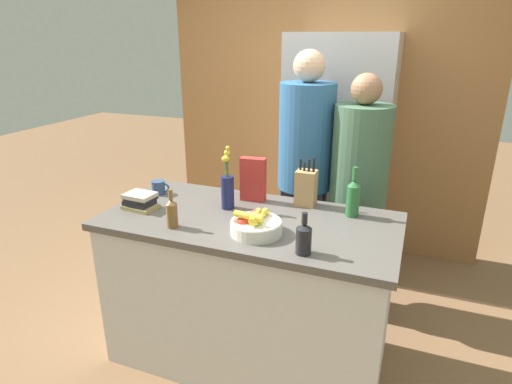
# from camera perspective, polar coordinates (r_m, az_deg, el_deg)

# --- Properties ---
(ground_plane) EXTENTS (14.00, 14.00, 0.00)m
(ground_plane) POSITION_cam_1_polar(r_m,az_deg,el_deg) (2.88, -0.77, -20.58)
(ground_plane) COLOR brown
(kitchen_island) EXTENTS (1.64, 0.80, 0.92)m
(kitchen_island) POSITION_cam_1_polar(r_m,az_deg,el_deg) (2.60, -0.82, -12.81)
(kitchen_island) COLOR silver
(kitchen_island) RESTS_ON ground_plane
(back_wall_wood) EXTENTS (2.84, 0.12, 2.60)m
(back_wall_wood) POSITION_cam_1_polar(r_m,az_deg,el_deg) (3.94, 9.07, 11.42)
(back_wall_wood) COLOR #9E6B3D
(back_wall_wood) RESTS_ON ground_plane
(refrigerator) EXTENTS (0.82, 0.62, 1.90)m
(refrigerator) POSITION_cam_1_polar(r_m,az_deg,el_deg) (3.62, 10.83, 4.95)
(refrigerator) COLOR #B7B7BC
(refrigerator) RESTS_ON ground_plane
(fruit_bowl) EXTENTS (0.27, 0.27, 0.12)m
(fruit_bowl) POSITION_cam_1_polar(r_m,az_deg,el_deg) (2.19, -0.05, -4.39)
(fruit_bowl) COLOR silver
(fruit_bowl) RESTS_ON kitchen_island
(knife_block) EXTENTS (0.12, 0.10, 0.29)m
(knife_block) POSITION_cam_1_polar(r_m,az_deg,el_deg) (2.54, 6.68, 0.59)
(knife_block) COLOR tan
(knife_block) RESTS_ON kitchen_island
(flower_vase) EXTENTS (0.08, 0.08, 0.38)m
(flower_vase) POSITION_cam_1_polar(r_m,az_deg,el_deg) (2.48, -3.83, 0.54)
(flower_vase) COLOR #191E4C
(flower_vase) RESTS_ON kitchen_island
(cereal_box) EXTENTS (0.16, 0.07, 0.27)m
(cereal_box) POSITION_cam_1_polar(r_m,az_deg,el_deg) (2.59, -0.39, 1.70)
(cereal_box) COLOR red
(cereal_box) RESTS_ON kitchen_island
(coffee_mug) EXTENTS (0.12, 0.08, 0.09)m
(coffee_mug) POSITION_cam_1_polar(r_m,az_deg,el_deg) (2.80, -12.83, 0.61)
(coffee_mug) COLOR #334770
(coffee_mug) RESTS_ON kitchen_island
(book_stack) EXTENTS (0.20, 0.16, 0.09)m
(book_stack) POSITION_cam_1_polar(r_m,az_deg,el_deg) (2.59, -15.19, -1.17)
(book_stack) COLOR #99844C
(book_stack) RESTS_ON kitchen_island
(bottle_oil) EXTENTS (0.06, 0.06, 0.21)m
(bottle_oil) POSITION_cam_1_polar(r_m,az_deg,el_deg) (2.28, -11.15, -2.70)
(bottle_oil) COLOR brown
(bottle_oil) RESTS_ON kitchen_island
(bottle_vinegar) EXTENTS (0.07, 0.07, 0.20)m
(bottle_vinegar) POSITION_cam_1_polar(r_m,az_deg,el_deg) (1.99, 6.39, -6.07)
(bottle_vinegar) COLOR black
(bottle_vinegar) RESTS_ON kitchen_island
(bottle_wine) EXTENTS (0.07, 0.07, 0.29)m
(bottle_wine) POSITION_cam_1_polar(r_m,az_deg,el_deg) (2.43, 12.83, -0.66)
(bottle_wine) COLOR #286633
(bottle_wine) RESTS_ON kitchen_island
(person_at_sink) EXTENTS (0.38, 0.38, 1.80)m
(person_at_sink) POSITION_cam_1_polar(r_m,az_deg,el_deg) (3.02, 6.57, 3.26)
(person_at_sink) COLOR #383842
(person_at_sink) RESTS_ON ground_plane
(person_in_blue) EXTENTS (0.38, 0.38, 1.67)m
(person_in_blue) POSITION_cam_1_polar(r_m,az_deg,el_deg) (2.93, 13.46, 0.68)
(person_in_blue) COLOR #383842
(person_in_blue) RESTS_ON ground_plane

